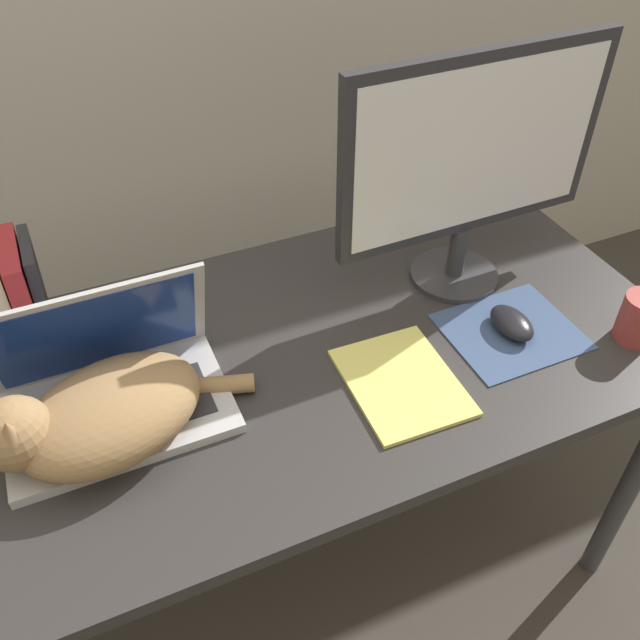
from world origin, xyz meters
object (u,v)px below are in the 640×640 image
at_px(cat, 98,416).
at_px(computer_mouse, 512,323).
at_px(external_monitor, 473,161).
at_px(notepad, 402,382).
at_px(book_row, 20,292).
at_px(laptop, 112,387).

bearing_deg(cat, computer_mouse, -3.28).
relative_size(external_monitor, notepad, 2.25).
relative_size(computer_mouse, notepad, 0.43).
distance_m(book_row, notepad, 0.69).
height_order(cat, computer_mouse, cat).
distance_m(laptop, external_monitor, 0.73).
bearing_deg(computer_mouse, book_row, 156.44).
bearing_deg(external_monitor, laptop, -174.10).
bearing_deg(notepad, computer_mouse, 8.10).
bearing_deg(external_monitor, notepad, -138.00).
relative_size(external_monitor, book_row, 2.64).
bearing_deg(cat, external_monitor, 10.87).
bearing_deg(cat, laptop, 65.44).
relative_size(laptop, external_monitor, 0.67).
bearing_deg(laptop, external_monitor, 5.90).
bearing_deg(external_monitor, book_row, 167.97).
bearing_deg(computer_mouse, external_monitor, 92.43).
relative_size(external_monitor, computer_mouse, 5.21).
height_order(book_row, notepad, book_row).
relative_size(laptop, cat, 0.84).
xyz_separation_m(cat, notepad, (0.49, -0.08, -0.06)).
relative_size(cat, external_monitor, 0.80).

